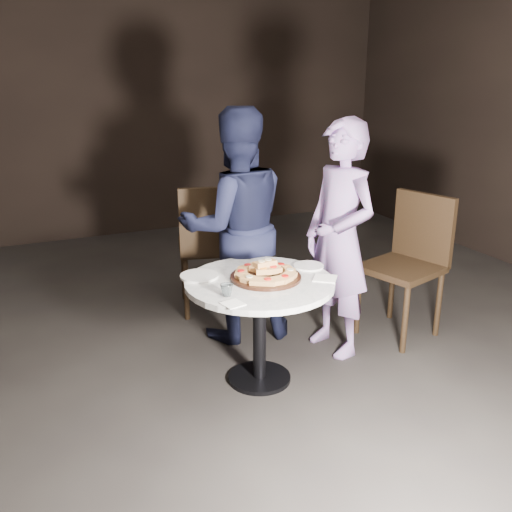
# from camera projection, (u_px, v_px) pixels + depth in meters

# --- Properties ---
(floor) EXTENTS (7.00, 7.00, 0.00)m
(floor) POSITION_uv_depth(u_px,v_px,m) (269.00, 375.00, 3.49)
(floor) COLOR black
(floor) RESTS_ON ground
(table) EXTENTS (1.13, 1.13, 0.64)m
(table) POSITION_uv_depth(u_px,v_px,m) (260.00, 300.00, 3.27)
(table) COLOR black
(table) RESTS_ON ground
(serving_board) EXTENTS (0.45, 0.45, 0.02)m
(serving_board) POSITION_uv_depth(u_px,v_px,m) (266.00, 277.00, 3.26)
(serving_board) COLOR black
(serving_board) RESTS_ON table
(focaccia_pile) EXTENTS (0.36, 0.36, 0.10)m
(focaccia_pile) POSITION_uv_depth(u_px,v_px,m) (266.00, 271.00, 3.25)
(focaccia_pile) COLOR tan
(focaccia_pile) RESTS_ON serving_board
(plate_left) EXTENTS (0.29, 0.29, 0.01)m
(plate_left) POSITION_uv_depth(u_px,v_px,m) (199.00, 276.00, 3.28)
(plate_left) COLOR white
(plate_left) RESTS_ON table
(plate_right) EXTENTS (0.19, 0.19, 0.01)m
(plate_right) POSITION_uv_depth(u_px,v_px,m) (309.00, 266.00, 3.45)
(plate_right) COLOR white
(plate_right) RESTS_ON table
(water_glass) EXTENTS (0.07, 0.07, 0.07)m
(water_glass) POSITION_uv_depth(u_px,v_px,m) (227.00, 290.00, 3.00)
(water_glass) COLOR silver
(water_glass) RESTS_ON table
(napkin_near) EXTENTS (0.12, 0.12, 0.01)m
(napkin_near) POSITION_uv_depth(u_px,v_px,m) (233.00, 304.00, 2.91)
(napkin_near) COLOR white
(napkin_near) RESTS_ON table
(napkin_far) EXTENTS (0.18, 0.18, 0.01)m
(napkin_far) POSITION_uv_depth(u_px,v_px,m) (325.00, 278.00, 3.26)
(napkin_far) COLOR white
(napkin_far) RESTS_ON table
(chair_far) EXTENTS (0.57, 0.59, 1.00)m
(chair_far) POSITION_uv_depth(u_px,v_px,m) (211.00, 240.00, 4.20)
(chair_far) COLOR black
(chair_far) RESTS_ON ground
(chair_right) EXTENTS (0.59, 0.57, 0.98)m
(chair_right) POSITION_uv_depth(u_px,v_px,m) (411.00, 255.00, 3.91)
(chair_right) COLOR black
(chair_right) RESTS_ON ground
(diner_navy) EXTENTS (0.83, 0.69, 1.56)m
(diner_navy) POSITION_uv_depth(u_px,v_px,m) (236.00, 227.00, 3.78)
(diner_navy) COLOR black
(diner_navy) RESTS_ON ground
(diner_teal) EXTENTS (0.45, 0.60, 1.51)m
(diner_teal) POSITION_uv_depth(u_px,v_px,m) (339.00, 240.00, 3.59)
(diner_teal) COLOR #7E659D
(diner_teal) RESTS_ON ground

